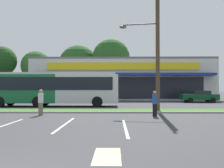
{
  "coord_description": "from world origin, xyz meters",
  "views": [
    {
      "loc": [
        2.8,
        -3.87,
        1.74
      ],
      "look_at": [
        2.54,
        18.1,
        2.14
      ],
      "focal_mm": 38.03,
      "sensor_mm": 36.0,
      "label": 1
    }
  ],
  "objects_px": {
    "utility_pole": "(156,46)",
    "pedestrian_near_bench": "(155,104)",
    "city_bus": "(52,88)",
    "car_2": "(199,96)",
    "pedestrian_by_pole": "(41,102)",
    "car_0": "(89,96)"
  },
  "relations": [
    {
      "from": "utility_pole",
      "to": "pedestrian_by_pole",
      "type": "bearing_deg",
      "value": -162.79
    },
    {
      "from": "pedestrian_near_bench",
      "to": "utility_pole",
      "type": "bearing_deg",
      "value": -55.13
    },
    {
      "from": "pedestrian_by_pole",
      "to": "city_bus",
      "type": "bearing_deg",
      "value": -55.48
    },
    {
      "from": "utility_pole",
      "to": "car_0",
      "type": "relative_size",
      "value": 2.05
    },
    {
      "from": "pedestrian_near_bench",
      "to": "car_0",
      "type": "bearing_deg",
      "value": -22.62
    },
    {
      "from": "utility_pole",
      "to": "city_bus",
      "type": "bearing_deg",
      "value": 149.8
    },
    {
      "from": "utility_pole",
      "to": "pedestrian_by_pole",
      "type": "relative_size",
      "value": 5.47
    },
    {
      "from": "city_bus",
      "to": "pedestrian_near_bench",
      "type": "relative_size",
      "value": 8.2
    },
    {
      "from": "car_2",
      "to": "pedestrian_near_bench",
      "type": "height_order",
      "value": "pedestrian_near_bench"
    },
    {
      "from": "car_0",
      "to": "car_2",
      "type": "distance_m",
      "value": 13.74
    },
    {
      "from": "car_2",
      "to": "pedestrian_by_pole",
      "type": "height_order",
      "value": "pedestrian_by_pole"
    },
    {
      "from": "city_bus",
      "to": "car_2",
      "type": "distance_m",
      "value": 17.92
    },
    {
      "from": "city_bus",
      "to": "pedestrian_near_bench",
      "type": "bearing_deg",
      "value": -43.88
    },
    {
      "from": "utility_pole",
      "to": "pedestrian_near_bench",
      "type": "relative_size",
      "value": 5.77
    },
    {
      "from": "utility_pole",
      "to": "car_2",
      "type": "relative_size",
      "value": 2.08
    },
    {
      "from": "utility_pole",
      "to": "city_bus",
      "type": "relative_size",
      "value": 0.7
    },
    {
      "from": "utility_pole",
      "to": "pedestrian_by_pole",
      "type": "xyz_separation_m",
      "value": [
        -7.81,
        -2.42,
        -4.07
      ]
    },
    {
      "from": "utility_pole",
      "to": "city_bus",
      "type": "distance_m",
      "value": 11.07
    },
    {
      "from": "car_0",
      "to": "pedestrian_by_pole",
      "type": "xyz_separation_m",
      "value": [
        -1.53,
        -14.08,
        0.07
      ]
    },
    {
      "from": "city_bus",
      "to": "car_2",
      "type": "xyz_separation_m",
      "value": [
        16.64,
        6.58,
        -1.01
      ]
    },
    {
      "from": "car_0",
      "to": "pedestrian_by_pole",
      "type": "distance_m",
      "value": 14.16
    },
    {
      "from": "pedestrian_near_bench",
      "to": "city_bus",
      "type": "bearing_deg",
      "value": 2.36
    }
  ]
}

